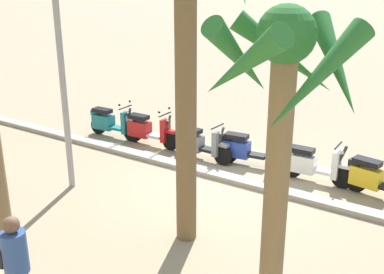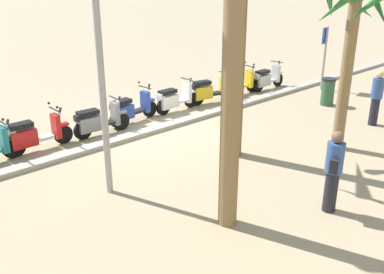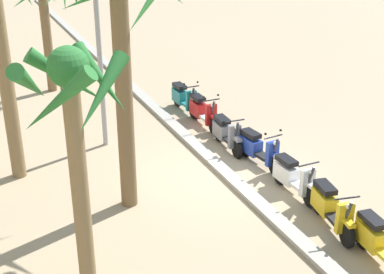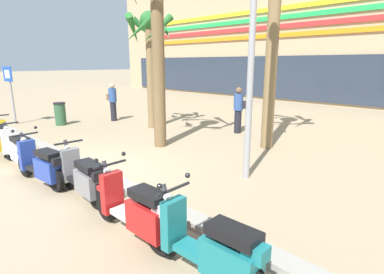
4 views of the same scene
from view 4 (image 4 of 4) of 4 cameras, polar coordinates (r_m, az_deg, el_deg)
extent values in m
plane|color=#9E896B|center=(7.83, -19.14, -6.04)|extent=(200.00, 200.00, 0.00)
cube|color=gray|center=(7.83, -18.97, -5.57)|extent=(60.00, 0.36, 0.12)
cube|color=tan|center=(27.58, 32.24, 18.56)|extent=(42.40, 15.24, 11.65)
cube|color=orange|center=(20.08, 26.63, 17.38)|extent=(36.04, 0.10, 0.28)
cube|color=red|center=(20.13, 26.80, 18.93)|extent=(36.04, 0.10, 0.28)
cube|color=#23CC51|center=(20.20, 26.98, 20.48)|extent=(36.04, 0.10, 0.28)
cube|color=#283342|center=(20.03, 25.80, 9.69)|extent=(38.16, 0.12, 2.80)
cylinder|color=black|center=(11.09, -32.14, -0.31)|extent=(0.53, 0.20, 0.52)
cylinder|color=black|center=(9.83, -31.66, -1.82)|extent=(0.53, 0.20, 0.52)
cube|color=black|center=(10.49, -31.97, -0.64)|extent=(0.64, 0.39, 0.08)
cube|color=gold|center=(10.00, -31.87, -0.61)|extent=(0.73, 0.44, 0.44)
cube|color=black|center=(9.91, -32.12, 1.33)|extent=(0.65, 0.41, 0.12)
cube|color=gold|center=(10.86, -32.27, 0.99)|extent=(0.20, 0.36, 0.66)
cube|color=gold|center=(11.03, -32.33, 1.15)|extent=(0.34, 0.22, 0.08)
cylinder|color=#333338|center=(10.91, -32.40, 1.83)|extent=(0.29, 0.12, 0.69)
cube|color=black|center=(9.66, -31.94, 0.47)|extent=(0.27, 0.24, 0.16)
cylinder|color=black|center=(9.54, -31.17, -2.17)|extent=(0.52, 0.11, 0.52)
cylinder|color=black|center=(8.40, -28.76, -3.82)|extent=(0.52, 0.11, 0.52)
cube|color=white|center=(9.00, -30.19, -2.51)|extent=(0.61, 0.30, 0.08)
cube|color=white|center=(8.56, -29.36, -2.54)|extent=(0.69, 0.34, 0.42)
cube|color=black|center=(8.47, -29.58, -0.38)|extent=(0.61, 0.32, 0.12)
cube|color=white|center=(9.31, -31.08, -0.67)|extent=(0.15, 0.34, 0.66)
cube|color=white|center=(9.48, -31.39, -0.48)|extent=(0.32, 0.17, 0.08)
cylinder|color=#333338|center=(9.35, -31.33, 0.31)|extent=(0.28, 0.08, 0.69)
cylinder|color=black|center=(9.22, -31.43, 2.16)|extent=(0.05, 0.56, 0.04)
sphere|color=white|center=(9.33, -31.50, 1.40)|extent=(0.12, 0.12, 0.12)
cube|color=white|center=(8.23, -28.88, -1.39)|extent=(0.25, 0.21, 0.16)
cylinder|color=black|center=(7.96, -28.77, -4.73)|extent=(0.53, 0.16, 0.52)
cylinder|color=black|center=(6.81, -24.23, -7.18)|extent=(0.53, 0.16, 0.52)
cube|color=black|center=(7.40, -26.90, -5.33)|extent=(0.63, 0.34, 0.08)
cube|color=#233D9E|center=(6.94, -25.21, -5.52)|extent=(0.71, 0.39, 0.42)
cube|color=black|center=(6.83, -25.43, -2.86)|extent=(0.63, 0.36, 0.12)
cube|color=#233D9E|center=(7.72, -28.48, -2.98)|extent=(0.18, 0.35, 0.66)
cube|color=#233D9E|center=(7.88, -29.01, -2.72)|extent=(0.34, 0.19, 0.08)
cylinder|color=#333338|center=(7.75, -28.85, -1.80)|extent=(0.29, 0.10, 0.69)
cylinder|color=black|center=(7.61, -28.88, 0.42)|extent=(0.10, 0.56, 0.04)
sphere|color=white|center=(7.73, -29.06, -0.48)|extent=(0.12, 0.12, 0.12)
cube|color=black|center=(6.61, -24.23, -4.15)|extent=(0.26, 0.22, 0.16)
sphere|color=black|center=(7.48, -30.59, 0.95)|extent=(0.07, 0.07, 0.07)
sphere|color=black|center=(7.66, -27.29, 1.60)|extent=(0.07, 0.07, 0.07)
cylinder|color=black|center=(6.86, -22.12, -6.80)|extent=(0.52, 0.13, 0.52)
cylinder|color=black|center=(5.80, -17.61, -10.20)|extent=(0.52, 0.13, 0.52)
cube|color=black|center=(6.34, -20.29, -7.72)|extent=(0.61, 0.31, 0.08)
cube|color=slate|center=(5.92, -18.65, -8.16)|extent=(0.69, 0.35, 0.42)
cube|color=black|center=(5.79, -18.82, -5.12)|extent=(0.61, 0.33, 0.12)
cube|color=slate|center=(6.61, -21.77, -4.88)|extent=(0.16, 0.35, 0.66)
cube|color=slate|center=(6.77, -22.34, -4.49)|extent=(0.33, 0.18, 0.08)
cylinder|color=#333338|center=(6.64, -22.14, -3.47)|extent=(0.29, 0.08, 0.69)
cylinder|color=black|center=(6.48, -22.14, -0.93)|extent=(0.07, 0.56, 0.04)
sphere|color=white|center=(6.61, -22.35, -1.94)|extent=(0.12, 0.12, 0.12)
cube|color=black|center=(5.58, -17.54, -6.82)|extent=(0.25, 0.21, 0.16)
cylinder|color=black|center=(5.32, -15.63, -12.27)|extent=(0.52, 0.11, 0.52)
cylinder|color=black|center=(4.36, -6.12, -18.02)|extent=(0.52, 0.11, 0.52)
cube|color=silver|center=(4.83, -11.80, -14.06)|extent=(0.60, 0.29, 0.08)
cube|color=red|center=(4.42, -8.09, -14.93)|extent=(0.68, 0.33, 0.45)
cube|color=black|center=(4.24, -8.09, -10.76)|extent=(0.60, 0.31, 0.12)
cube|color=red|center=(5.06, -14.77, -10.00)|extent=(0.14, 0.34, 0.66)
cube|color=red|center=(5.20, -15.84, -9.39)|extent=(0.32, 0.16, 0.08)
cylinder|color=#333338|center=(5.07, -15.36, -8.17)|extent=(0.28, 0.07, 0.69)
cylinder|color=black|center=(4.89, -15.11, -4.95)|extent=(0.05, 0.56, 0.04)
sphere|color=white|center=(5.02, -15.61, -6.20)|extent=(0.12, 0.12, 0.12)
cube|color=silver|center=(4.09, -5.53, -13.22)|extent=(0.24, 0.20, 0.16)
sphere|color=black|center=(4.73, -17.55, -4.25)|extent=(0.07, 0.07, 0.07)
sphere|color=black|center=(4.96, -12.72, -3.09)|extent=(0.07, 0.07, 0.07)
cylinder|color=black|center=(4.31, -5.14, -18.38)|extent=(0.52, 0.12, 0.52)
cube|color=#197075|center=(3.93, 1.15, -20.84)|extent=(0.61, 0.30, 0.08)
cube|color=#197075|center=(3.62, 7.28, -22.12)|extent=(0.69, 0.34, 0.44)
cube|color=black|center=(3.42, 7.75, -17.44)|extent=(0.61, 0.32, 0.12)
cube|color=#197075|center=(4.05, -3.44, -15.86)|extent=(0.15, 0.34, 0.66)
cube|color=#197075|center=(4.16, -5.23, -14.99)|extent=(0.32, 0.17, 0.08)
cylinder|color=#333338|center=(4.03, -4.29, -13.61)|extent=(0.28, 0.08, 0.69)
cylinder|color=black|center=(3.84, -3.54, -9.75)|extent=(0.06, 0.56, 0.04)
sphere|color=white|center=(3.96, -4.54, -11.20)|extent=(0.12, 0.12, 0.12)
cube|color=#197075|center=(3.35, 11.88, -20.38)|extent=(0.25, 0.21, 0.16)
sphere|color=black|center=(3.63, -6.11, -9.17)|extent=(0.07, 0.07, 0.07)
sphere|color=black|center=(3.94, -0.84, -7.21)|extent=(0.07, 0.07, 0.07)
cylinder|color=#939399|center=(14.93, -30.70, 6.65)|extent=(0.09, 0.09, 2.40)
cube|color=#1947B7|center=(14.84, -31.32, 10.05)|extent=(0.59, 0.16, 0.60)
cube|color=white|center=(14.84, -31.36, 10.05)|extent=(0.32, 0.09, 0.33)
cylinder|color=brown|center=(9.30, -6.34, 14.16)|extent=(0.37, 0.37, 5.26)
cylinder|color=olive|center=(9.37, 14.90, 17.52)|extent=(0.36, 0.36, 6.48)
cylinder|color=olive|center=(12.14, -7.77, 11.25)|extent=(0.30, 0.30, 4.09)
sphere|color=#286B2D|center=(12.23, -8.10, 20.88)|extent=(0.67, 0.67, 0.67)
cone|color=#286B2D|center=(11.70, -6.47, 19.50)|extent=(0.43, 1.35, 1.13)
cone|color=#286B2D|center=(12.35, -5.08, 19.48)|extent=(1.38, 0.84, 1.03)
cone|color=#286B2D|center=(12.74, -8.31, 18.86)|extent=(0.93, 1.25, 1.17)
cone|color=#286B2D|center=(12.32, -10.92, 19.17)|extent=(1.09, 1.22, 1.09)
cone|color=#286B2D|center=(11.67, -9.56, 19.56)|extent=(1.36, 0.79, 1.08)
cylinder|color=black|center=(14.15, -14.51, 4.68)|extent=(0.26, 0.26, 0.85)
cylinder|color=#2D4C8C|center=(14.06, -14.69, 7.61)|extent=(0.34, 0.34, 0.60)
sphere|color=tan|center=(14.02, -14.80, 9.30)|extent=(0.23, 0.23, 0.23)
cube|color=brown|center=(14.20, -15.39, 7.25)|extent=(0.17, 0.19, 0.28)
cylinder|color=black|center=(11.42, 8.58, 2.88)|extent=(0.26, 0.26, 0.86)
cylinder|color=#2D4C8C|center=(11.30, 8.72, 6.52)|extent=(0.34, 0.34, 0.61)
sphere|color=brown|center=(11.26, 8.79, 8.63)|extent=(0.23, 0.23, 0.23)
cube|color=black|center=(11.29, 9.81, 6.00)|extent=(0.18, 0.20, 0.28)
cylinder|color=#2D5638|center=(13.89, -23.48, 3.91)|extent=(0.44, 0.44, 0.90)
cylinder|color=black|center=(13.83, -23.67, 5.83)|extent=(0.48, 0.48, 0.06)
cylinder|color=#939399|center=(6.67, 11.27, 18.93)|extent=(0.14, 0.14, 6.36)
camera|label=1|loc=(17.09, 1.46, 21.04)|focal=44.07mm
camera|label=2|loc=(13.21, 49.55, 18.11)|focal=41.19mm
camera|label=3|loc=(20.18, -20.25, 23.95)|focal=50.03mm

